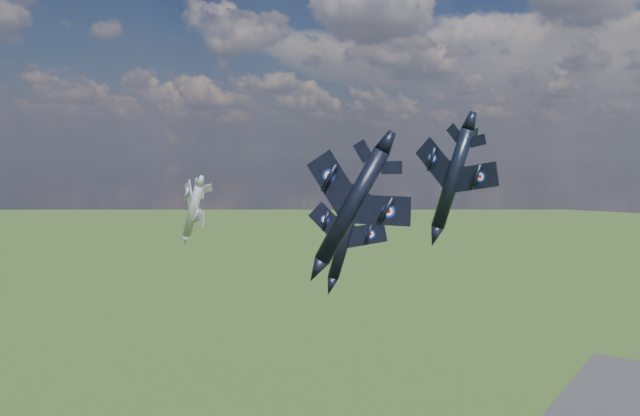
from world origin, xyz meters
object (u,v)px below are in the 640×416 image
Objects in this scene: jet_right_navy at (352,206)px; jet_left_silver at (193,210)px; jet_lead_navy at (345,236)px; jet_high_navy at (453,179)px.

jet_left_silver is (-46.88, 27.82, -4.83)m from jet_right_navy.
jet_lead_navy is at bearing 107.63° from jet_right_navy.
jet_lead_navy is 19.35m from jet_right_navy.
jet_right_navy is at bearing -7.14° from jet_left_silver.
jet_high_navy is (-2.61, 25.15, 1.22)m from jet_right_navy.
jet_right_navy is (10.58, -15.46, 4.83)m from jet_lead_navy.
jet_lead_navy is at bearing 4.75° from jet_left_silver.
jet_high_navy reaches higher than jet_right_navy.
jet_left_silver is (-36.31, 12.36, -0.00)m from jet_lead_navy.
jet_right_navy is 25.32m from jet_high_navy.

